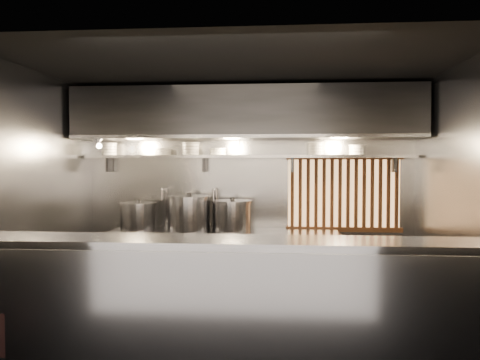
# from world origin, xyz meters

# --- Properties ---
(floor) EXTENTS (4.50, 4.50, 0.00)m
(floor) POSITION_xyz_m (0.00, 0.00, 0.00)
(floor) COLOR black
(floor) RESTS_ON ground
(ceiling) EXTENTS (4.50, 4.50, 0.00)m
(ceiling) POSITION_xyz_m (0.00, 0.00, 2.80)
(ceiling) COLOR black
(ceiling) RESTS_ON wall_back
(wall_back) EXTENTS (4.50, 0.00, 4.50)m
(wall_back) POSITION_xyz_m (0.00, 1.50, 1.40)
(wall_back) COLOR gray
(wall_back) RESTS_ON floor
(wall_left) EXTENTS (0.00, 3.00, 3.00)m
(wall_left) POSITION_xyz_m (-2.25, 0.00, 1.40)
(wall_left) COLOR gray
(wall_left) RESTS_ON floor
(wall_right) EXTENTS (0.00, 3.00, 3.00)m
(wall_right) POSITION_xyz_m (2.25, 0.00, 1.40)
(wall_right) COLOR gray
(wall_right) RESTS_ON floor
(serving_counter) EXTENTS (4.50, 0.56, 1.13)m
(serving_counter) POSITION_xyz_m (0.00, -0.96, 0.57)
(serving_counter) COLOR #949499
(serving_counter) RESTS_ON floor
(cooking_bench) EXTENTS (3.00, 0.70, 0.90)m
(cooking_bench) POSITION_xyz_m (-0.30, 1.13, 0.45)
(cooking_bench) COLOR #949499
(cooking_bench) RESTS_ON floor
(bowl_shelf) EXTENTS (4.40, 0.34, 0.04)m
(bowl_shelf) POSITION_xyz_m (0.00, 1.32, 1.88)
(bowl_shelf) COLOR #949499
(bowl_shelf) RESTS_ON wall_back
(exhaust_hood) EXTENTS (4.40, 0.81, 0.65)m
(exhaust_hood) POSITION_xyz_m (0.00, 1.10, 2.42)
(exhaust_hood) COLOR #2D2D30
(exhaust_hood) RESTS_ON ceiling
(wood_screen) EXTENTS (1.56, 0.09, 1.04)m
(wood_screen) POSITION_xyz_m (1.30, 1.45, 1.38)
(wood_screen) COLOR #FFBF72
(wood_screen) RESTS_ON wall_back
(faucet_left) EXTENTS (0.04, 0.30, 0.50)m
(faucet_left) POSITION_xyz_m (-1.15, 1.37, 1.31)
(faucet_left) COLOR silver
(faucet_left) RESTS_ON wall_back
(faucet_right) EXTENTS (0.04, 0.30, 0.50)m
(faucet_right) POSITION_xyz_m (-0.45, 1.37, 1.31)
(faucet_right) COLOR silver
(faucet_right) RESTS_ON wall_back
(heat_lamp) EXTENTS (0.25, 0.35, 0.20)m
(heat_lamp) POSITION_xyz_m (-1.90, 0.85, 2.07)
(heat_lamp) COLOR #949499
(heat_lamp) RESTS_ON exhaust_hood
(pendant_bulb) EXTENTS (0.09, 0.09, 0.19)m
(pendant_bulb) POSITION_xyz_m (-0.10, 1.20, 1.96)
(pendant_bulb) COLOR #2D2D30
(pendant_bulb) RESTS_ON exhaust_hood
(stock_pot_left) EXTENTS (0.68, 0.68, 0.50)m
(stock_pot_left) POSITION_xyz_m (-0.76, 1.10, 1.13)
(stock_pot_left) COLOR #949499
(stock_pot_left) RESTS_ON cooking_bench
(stock_pot_mid) EXTENTS (0.59, 0.59, 0.41)m
(stock_pot_mid) POSITION_xyz_m (-1.45, 1.09, 1.09)
(stock_pot_mid) COLOR #949499
(stock_pot_mid) RESTS_ON cooking_bench
(stock_pot_right) EXTENTS (0.65, 0.65, 0.44)m
(stock_pot_right) POSITION_xyz_m (-0.19, 1.11, 1.10)
(stock_pot_right) COLOR #949499
(stock_pot_right) RESTS_ON cooking_bench
(bowl_stack_0) EXTENTS (0.21, 0.21, 0.17)m
(bowl_stack_0) POSITION_xyz_m (-1.92, 1.32, 1.98)
(bowl_stack_0) COLOR silver
(bowl_stack_0) RESTS_ON bowl_shelf
(bowl_stack_1) EXTENTS (0.23, 0.23, 0.09)m
(bowl_stack_1) POSITION_xyz_m (-1.16, 1.32, 1.95)
(bowl_stack_1) COLOR silver
(bowl_stack_1) RESTS_ON bowl_shelf
(bowl_stack_2) EXTENTS (0.24, 0.24, 0.17)m
(bowl_stack_2) POSITION_xyz_m (-0.78, 1.32, 1.98)
(bowl_stack_2) COLOR silver
(bowl_stack_2) RESTS_ON bowl_shelf
(bowl_stack_3) EXTENTS (0.24, 0.24, 0.09)m
(bowl_stack_3) POSITION_xyz_m (-0.41, 1.32, 1.95)
(bowl_stack_3) COLOR silver
(bowl_stack_3) RESTS_ON bowl_shelf
(bowl_stack_4) EXTENTS (0.22, 0.22, 0.17)m
(bowl_stack_4) POSITION_xyz_m (0.91, 1.32, 1.98)
(bowl_stack_4) COLOR silver
(bowl_stack_4) RESTS_ON bowl_shelf
(bowl_stack_5) EXTENTS (0.22, 0.22, 0.13)m
(bowl_stack_5) POSITION_xyz_m (1.45, 1.32, 1.97)
(bowl_stack_5) COLOR silver
(bowl_stack_5) RESTS_ON bowl_shelf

